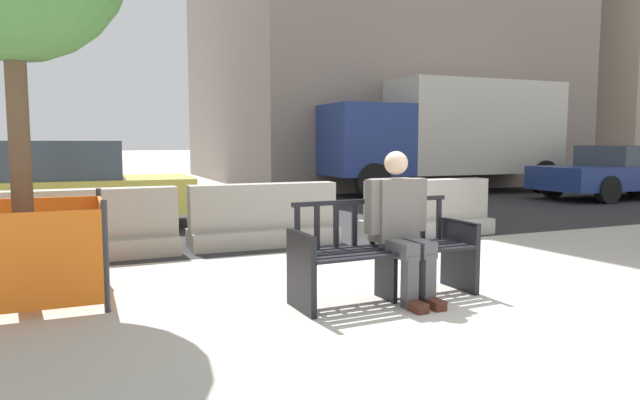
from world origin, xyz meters
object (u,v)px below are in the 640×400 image
at_px(jersey_barrier_centre, 264,220).
at_px(car_taxi_near, 38,187).
at_px(construction_fence, 25,249).
at_px(street_bench, 384,255).
at_px(delivery_truck, 447,132).
at_px(seated_person, 400,222).
at_px(jersey_barrier_right, 427,213).
at_px(car_sedan_mid, 624,172).
at_px(jersey_barrier_left, 92,230).

relative_size(jersey_barrier_centre, car_taxi_near, 0.42).
bearing_deg(car_taxi_near, construction_fence, -88.18).
bearing_deg(car_taxi_near, jersey_barrier_centre, -41.94).
distance_m(street_bench, delivery_truck, 11.25).
distance_m(seated_person, construction_fence, 3.30).
height_order(jersey_barrier_centre, jersey_barrier_right, same).
height_order(street_bench, delivery_truck, delivery_truck).
relative_size(jersey_barrier_centre, construction_fence, 1.52).
bearing_deg(seated_person, delivery_truck, 52.54).
relative_size(jersey_barrier_right, car_sedan_mid, 0.42).
distance_m(jersey_barrier_right, construction_fence, 5.51).
xyz_separation_m(construction_fence, delivery_truck, (9.84, 7.63, 1.22)).
xyz_separation_m(construction_fence, car_taxi_near, (-0.14, 4.40, 0.23)).
distance_m(jersey_barrier_centre, car_sedan_mid, 10.66).
height_order(seated_person, car_sedan_mid, same).
xyz_separation_m(street_bench, jersey_barrier_centre, (-0.19, 2.97, -0.06)).
bearing_deg(delivery_truck, jersey_barrier_centre, -140.64).
distance_m(jersey_barrier_left, delivery_truck, 11.03).
bearing_deg(jersey_barrier_right, seated_person, -127.37).
bearing_deg(jersey_barrier_left, jersey_barrier_centre, 0.83).
distance_m(car_taxi_near, car_sedan_mid, 13.17).
distance_m(seated_person, jersey_barrier_left, 3.90).
relative_size(street_bench, jersey_barrier_left, 0.85).
relative_size(seated_person, jersey_barrier_left, 0.65).
bearing_deg(jersey_barrier_centre, delivery_truck, 39.36).
bearing_deg(delivery_truck, jersey_barrier_left, -147.71).
height_order(seated_person, jersey_barrier_right, seated_person).
bearing_deg(delivery_truck, seated_person, -127.46).
height_order(street_bench, construction_fence, construction_fence).
xyz_separation_m(seated_person, delivery_truck, (6.77, 8.84, 1.00)).
relative_size(street_bench, car_taxi_near, 0.35).
bearing_deg(street_bench, car_taxi_near, 118.94).
height_order(jersey_barrier_right, delivery_truck, delivery_truck).
distance_m(construction_fence, car_taxi_near, 4.41).
relative_size(street_bench, jersey_barrier_right, 0.86).
xyz_separation_m(street_bench, car_taxi_near, (-3.08, 5.56, 0.30)).
relative_size(car_taxi_near, car_sedan_mid, 1.01).
xyz_separation_m(car_taxi_near, car_sedan_mid, (13.16, 0.22, -0.04)).
bearing_deg(car_taxi_near, seated_person, -60.29).
relative_size(jersey_barrier_left, construction_fence, 1.52).
bearing_deg(car_sedan_mid, car_taxi_near, -179.03).
xyz_separation_m(seated_person, jersey_barrier_centre, (-0.32, 3.02, -0.35)).
height_order(jersey_barrier_left, jersey_barrier_right, same).
relative_size(street_bench, seated_person, 1.30).
distance_m(street_bench, jersey_barrier_right, 3.65).
height_order(seated_person, car_taxi_near, car_taxi_near).
height_order(car_taxi_near, car_sedan_mid, car_taxi_near).
bearing_deg(car_sedan_mid, construction_fence, -160.47).
bearing_deg(car_sedan_mid, seated_person, -149.63).
relative_size(street_bench, delivery_truck, 0.25).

